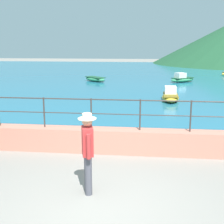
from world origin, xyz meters
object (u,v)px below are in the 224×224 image
boat_3 (95,79)px  boat_4 (182,79)px  boat_2 (170,96)px  person_walking (88,149)px

boat_3 → boat_4: size_ratio=0.96×
boat_2 → boat_3: bearing=123.8°
boat_2 → person_walking: bearing=-102.6°
person_walking → boat_2: 11.40m
boat_2 → boat_4: 8.81m
person_walking → boat_3: bearing=99.2°
boat_2 → boat_3: 10.10m
boat_4 → boat_2: bearing=-99.9°
person_walking → boat_4: person_walking is taller
boat_2 → boat_3: size_ratio=1.01×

